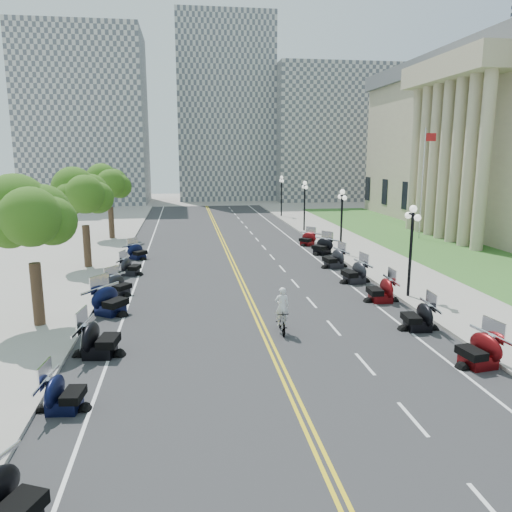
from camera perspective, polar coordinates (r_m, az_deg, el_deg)
name	(u,v)px	position (r m, az deg, el deg)	size (l,w,h in m)	color
ground	(264,332)	(22.41, 0.92, -8.63)	(160.00, 160.00, 0.00)	gray
road	(239,277)	(31.89, -1.93, -2.46)	(16.00, 90.00, 0.01)	#333335
centerline_yellow_a	(237,277)	(31.88, -2.15, -2.45)	(0.12, 90.00, 0.00)	yellow
centerline_yellow_b	(241,277)	(31.90, -1.72, -2.44)	(0.12, 90.00, 0.00)	yellow
edge_line_north	(336,274)	(33.18, 9.13, -2.03)	(0.12, 90.00, 0.00)	white
edge_line_south	(137,281)	(31.86, -13.46, -2.78)	(0.12, 90.00, 0.00)	white
lane_dash_3	(494,512)	(13.40, 25.53, -24.93)	(0.12, 2.00, 0.00)	white
lane_dash_4	(412,419)	(16.29, 17.45, -17.32)	(0.12, 2.00, 0.00)	white
lane_dash_5	(365,364)	(19.58, 12.34, -11.95)	(0.12, 2.00, 0.00)	white
lane_dash_6	(334,328)	(23.10, 8.86, -8.11)	(0.12, 2.00, 0.00)	white
lane_dash_7	(311,302)	(26.75, 6.36, -5.28)	(0.12, 2.00, 0.00)	white
lane_dash_8	(295,283)	(30.49, 4.48, -3.13)	(0.12, 2.00, 0.00)	white
lane_dash_9	(282,269)	(34.29, 3.02, -1.45)	(0.12, 2.00, 0.00)	white
lane_dash_10	(272,257)	(38.13, 1.86, -0.11)	(0.12, 2.00, 0.00)	white
lane_dash_11	(264,247)	(42.00, 0.91, 0.99)	(0.12, 2.00, 0.00)	white
lane_dash_12	(257,240)	(45.89, 0.12, 1.90)	(0.12, 2.00, 0.00)	white
lane_dash_13	(251,233)	(49.80, -0.55, 2.67)	(0.12, 2.00, 0.00)	white
lane_dash_14	(246,227)	(53.72, -1.12, 3.32)	(0.12, 2.00, 0.00)	white
lane_dash_15	(242,222)	(57.65, -1.61, 3.89)	(0.12, 2.00, 0.00)	white
lane_dash_16	(238,218)	(61.60, -2.05, 4.38)	(0.12, 2.00, 0.00)	white
lane_dash_17	(235,214)	(65.54, -2.42, 4.81)	(0.12, 2.00, 0.00)	white
lane_dash_18	(232,211)	(69.50, -2.76, 5.20)	(0.12, 2.00, 0.00)	white
lane_dash_19	(229,208)	(73.46, -3.06, 5.54)	(0.12, 2.00, 0.00)	white
sidewalk_north	(395,271)	(34.59, 15.63, -1.65)	(5.00, 90.00, 0.15)	#9E9991
sidewalk_south	(68,282)	(32.49, -20.69, -2.82)	(5.00, 90.00, 0.15)	#9E9991
lawn	(435,247)	(44.68, 19.76, 0.99)	(9.00, 60.00, 0.10)	#356023
distant_block_a	(86,119)	(84.21, -18.84, 14.58)	(18.00, 14.00, 26.00)	gray
distant_block_b	(225,111)	(89.35, -3.61, 16.24)	(16.00, 12.00, 30.00)	gray
distant_block_c	(330,135)	(89.48, 8.49, 13.56)	(20.00, 14.00, 22.00)	gray
street_lamp_2	(411,252)	(27.97, 17.25, 0.47)	(0.50, 1.20, 4.90)	black
street_lamp_3	(341,222)	(38.99, 9.74, 3.85)	(0.50, 1.20, 4.90)	black
street_lamp_4	(304,206)	(50.46, 5.56, 5.69)	(0.50, 1.20, 4.90)	black
street_lamp_5	(281,196)	(62.13, 2.93, 6.84)	(0.50, 1.20, 4.90)	black
flagpole	(422,185)	(47.87, 18.47, 7.72)	(1.10, 0.20, 10.00)	silver
tree_2	(31,224)	(23.89, -24.33, 3.36)	(4.80, 4.80, 9.20)	#235619
tree_3	(84,199)	(35.51, -19.08, 6.13)	(4.80, 4.80, 9.20)	#235619
tree_4	(109,188)	(47.32, -16.41, 7.50)	(4.80, 4.80, 9.20)	#235619
motorcycle_n_4	(479,348)	(20.44, 24.13, -9.60)	(2.03, 2.03, 1.42)	#590A0C
motorcycle_n_5	(418,315)	(23.55, 18.04, -6.42)	(1.98, 1.98, 1.39)	black
motorcycle_n_6	(381,289)	(27.39, 14.08, -3.63)	(2.05, 2.05, 1.44)	#590A0C
motorcycle_n_7	(355,271)	(31.00, 11.20, -1.70)	(2.10, 2.10, 1.47)	black
motorcycle_n_8	(334,257)	(34.88, 8.90, -0.16)	(2.06, 2.06, 1.44)	black
motorcycle_n_9	(322,245)	(39.44, 7.57, 1.23)	(2.05, 2.05, 1.43)	black
motorcycle_n_10	(307,238)	(43.12, 5.88, 2.05)	(1.81, 1.81, 1.27)	#590A0C
motorcycle_s_3	(2,501)	(12.52, -27.05, -23.68)	(2.19, 2.19, 1.53)	black
motorcycle_s_4	(64,391)	(16.85, -21.13, -14.22)	(1.80, 1.80, 1.26)	black
motorcycle_s_5	(99,337)	(20.53, -17.48, -8.84)	(2.19, 2.19, 1.53)	black
motorcycle_s_6	(110,299)	(25.51, -16.35, -4.74)	(2.21, 2.21, 1.55)	black
motorcycle_s_7	(118,284)	(28.87, -15.45, -3.09)	(1.81, 1.81, 1.27)	black
motorcycle_s_8	(130,265)	(33.40, -14.16, -1.04)	(1.83, 1.83, 1.28)	black
motorcycle_s_9	(138,251)	(38.34, -13.39, 0.59)	(1.81, 1.81, 1.27)	black
bicycle	(282,322)	(22.09, 2.96, -7.49)	(0.50, 1.76, 1.06)	#A51414
cyclist_rider	(282,291)	(21.68, 3.00, -4.01)	(0.63, 0.41, 1.73)	white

